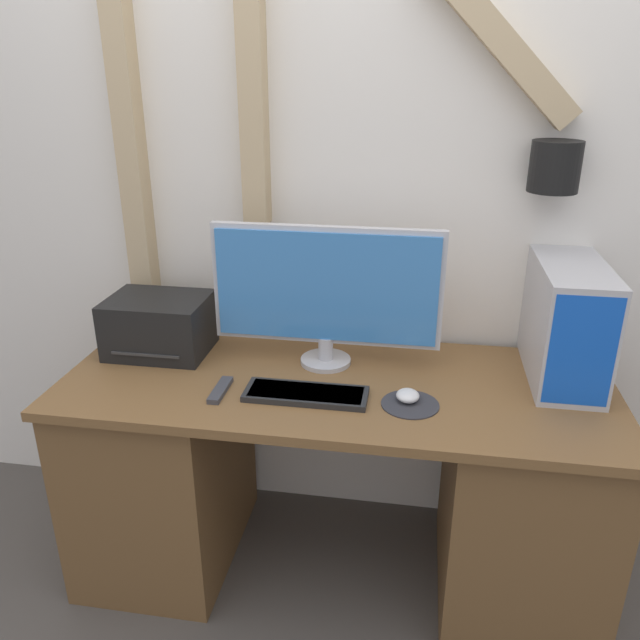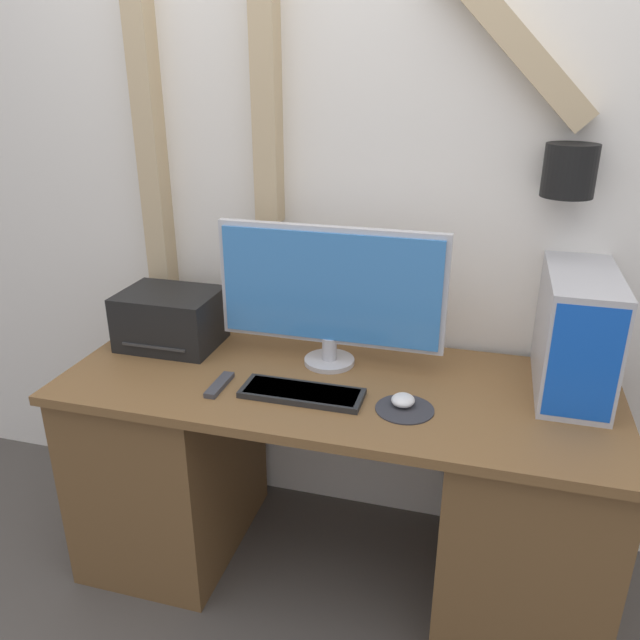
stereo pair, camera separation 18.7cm
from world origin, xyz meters
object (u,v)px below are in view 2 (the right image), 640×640
(mouse, at_px, (403,400))
(remote_control, at_px, (219,385))
(computer_tower, at_px, (575,331))
(printer, at_px, (170,319))
(monitor, at_px, (330,290))
(keyboard, at_px, (302,393))

(mouse, relative_size, remote_control, 0.48)
(computer_tower, relative_size, printer, 1.45)
(monitor, relative_size, computer_tower, 1.53)
(mouse, distance_m, printer, 0.87)
(computer_tower, distance_m, printer, 1.31)
(printer, xyz_separation_m, remote_control, (0.29, -0.25, -0.09))
(remote_control, bearing_deg, monitor, 42.12)
(printer, bearing_deg, monitor, 0.25)
(monitor, distance_m, computer_tower, 0.74)
(mouse, xyz_separation_m, computer_tower, (0.46, 0.26, 0.16))
(computer_tower, bearing_deg, mouse, -150.43)
(computer_tower, bearing_deg, printer, -177.92)
(mouse, height_order, printer, printer)
(monitor, distance_m, remote_control, 0.45)
(mouse, bearing_deg, keyboard, -176.34)
(computer_tower, xyz_separation_m, remote_control, (-1.02, -0.30, -0.17))
(keyboard, bearing_deg, mouse, 3.66)
(printer, bearing_deg, keyboard, -23.20)
(monitor, bearing_deg, keyboard, -95.32)
(keyboard, height_order, printer, printer)
(monitor, bearing_deg, mouse, -38.45)
(remote_control, bearing_deg, printer, 139.18)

